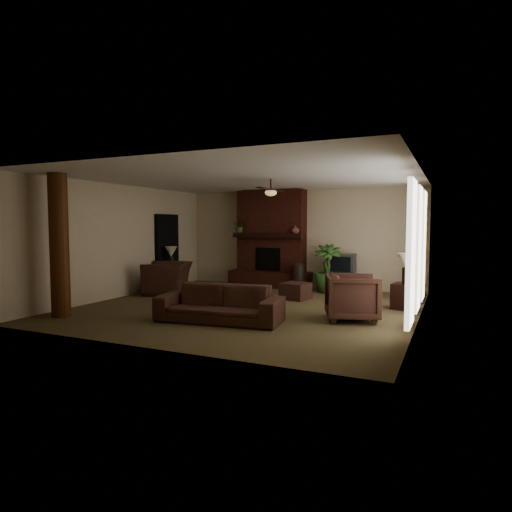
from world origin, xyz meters
The scene contains 23 objects.
room_shell centered at (0.00, 0.00, 1.40)m, with size 7.00×7.00×7.00m.
fireplace centered at (-0.80, 3.22, 1.16)m, with size 2.40×0.70×2.80m.
windows centered at (3.45, 0.20, 1.35)m, with size 0.08×3.65×2.35m.
log_column centered at (-2.95, -2.40, 1.40)m, with size 0.36×0.36×2.80m, color #5D3117.
doorway centered at (-3.44, 1.80, 1.05)m, with size 0.10×1.00×2.10m, color black.
ceiling_fan centered at (0.40, 0.30, 2.53)m, with size 1.35×1.35×0.37m.
sofa centered at (0.12, -1.51, 0.45)m, with size 2.32×0.68×0.91m, color #42261C.
armchair_left centered at (-2.76, 0.87, 0.55)m, with size 1.25×0.81×1.09m, color #42261C.
armchair_right centered at (2.36, -0.39, 0.48)m, with size 0.94×0.88×0.96m, color #42261C.
coffee_table centered at (-0.46, -0.09, 0.37)m, with size 1.20×0.70×0.43m.
ottoman centered at (0.60, 1.40, 0.20)m, with size 0.60×0.60×0.40m, color #42261C.
tv_stand centered at (1.40, 3.13, 0.25)m, with size 0.85×0.50×0.50m, color silver.
tv centered at (1.35, 3.10, 0.76)m, with size 0.68×0.56×0.52m.
floor_vase centered at (0.22, 2.72, 0.43)m, with size 0.34×0.34×0.77m.
floor_plant centered at (1.01, 2.76, 0.36)m, with size 0.72×1.28×0.72m, color #325823.
side_table_left centered at (-3.15, 1.53, 0.28)m, with size 0.50×0.50×0.55m, color black.
lamp_left centered at (-3.15, 1.58, 1.00)m, with size 0.40×0.40×0.65m.
side_table_right centered at (3.15, 1.21, 0.28)m, with size 0.50×0.50×0.55m, color black.
lamp_right centered at (3.15, 1.15, 1.00)m, with size 0.44×0.44×0.65m.
mantel_plant centered at (-1.69, 2.96, 1.72)m, with size 0.38×0.42×0.33m, color #325823.
mantel_vase centered at (0.05, 2.94, 1.67)m, with size 0.22×0.23×0.22m, color brown.
book_a centered at (-0.76, -0.06, 0.57)m, with size 0.22×0.03×0.29m, color #999999.
book_b centered at (-0.26, -0.24, 0.58)m, with size 0.21×0.02×0.29m, color #999999.
Camera 1 is at (4.08, -8.60, 1.81)m, focal length 30.81 mm.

